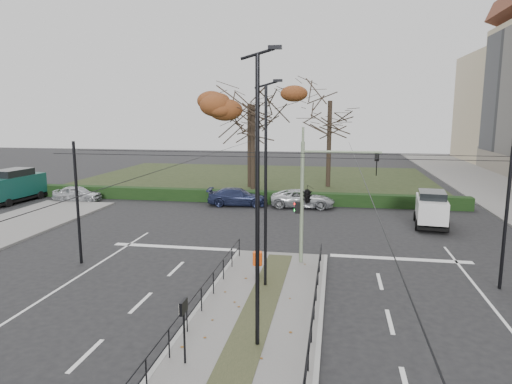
% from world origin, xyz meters
% --- Properties ---
extents(ground, '(140.00, 140.00, 0.00)m').
position_xyz_m(ground, '(0.00, 0.00, 0.00)').
color(ground, black).
rests_on(ground, ground).
extents(median_island, '(4.40, 15.00, 0.14)m').
position_xyz_m(median_island, '(0.00, -2.50, 0.07)').
color(median_island, '#62605E').
rests_on(median_island, ground).
extents(park, '(38.00, 26.00, 0.10)m').
position_xyz_m(park, '(-6.00, 32.00, 0.05)').
color(park, black).
rests_on(park, ground).
extents(hedge, '(38.00, 1.00, 1.00)m').
position_xyz_m(hedge, '(-6.00, 18.60, 0.50)').
color(hedge, black).
rests_on(hedge, ground).
extents(median_railing, '(4.14, 13.24, 0.92)m').
position_xyz_m(median_railing, '(0.00, -2.60, 0.98)').
color(median_railing, black).
rests_on(median_railing, median_island).
extents(catenary, '(20.00, 34.00, 6.00)m').
position_xyz_m(catenary, '(0.00, 1.62, 3.42)').
color(catenary, black).
rests_on(catenary, ground).
extents(traffic_light, '(3.98, 2.27, 5.85)m').
position_xyz_m(traffic_light, '(1.44, 3.65, 3.55)').
color(traffic_light, slate).
rests_on(traffic_light, median_island).
extents(litter_bin, '(0.43, 0.43, 1.11)m').
position_xyz_m(litter_bin, '(-0.65, 1.34, 0.93)').
color(litter_bin, black).
rests_on(litter_bin, median_island).
extents(info_panel, '(0.11, 0.50, 1.93)m').
position_xyz_m(info_panel, '(-1.51, -6.10, 1.66)').
color(info_panel, black).
rests_on(info_panel, median_island).
extents(streetlamp_median_near, '(0.75, 0.15, 9.03)m').
position_xyz_m(streetlamp_median_near, '(0.40, -4.67, 4.73)').
color(streetlamp_median_near, black).
rests_on(streetlamp_median_near, median_island).
extents(streetlamp_median_far, '(0.71, 0.14, 8.46)m').
position_xyz_m(streetlamp_median_far, '(-0.12, 0.32, 4.44)').
color(streetlamp_median_far, black).
rests_on(streetlamp_median_far, median_island).
extents(parked_car_first, '(4.03, 1.91, 1.33)m').
position_xyz_m(parked_car_first, '(-18.61, 16.60, 0.67)').
color(parked_car_first, '#B3B6BB').
rests_on(parked_car_first, ground).
extents(parked_car_third, '(4.98, 2.43, 1.39)m').
position_xyz_m(parked_car_third, '(-5.04, 17.34, 0.70)').
color(parked_car_third, '#1E2547').
rests_on(parked_car_third, ground).
extents(parked_car_fourth, '(5.03, 2.41, 1.38)m').
position_xyz_m(parked_car_fourth, '(0.16, 17.50, 0.69)').
color(parked_car_fourth, '#B3B6BB').
rests_on(parked_car_fourth, ground).
extents(white_van, '(2.39, 4.48, 2.32)m').
position_xyz_m(white_van, '(8.84, 12.82, 1.21)').
color(white_van, silver).
rests_on(white_van, ground).
extents(green_van, '(2.55, 5.74, 2.75)m').
position_xyz_m(green_van, '(-23.61, 15.46, 1.42)').
color(green_van, '#0D3C34').
rests_on(green_van, ground).
extents(rust_tree, '(9.58, 9.58, 10.53)m').
position_xyz_m(rust_tree, '(-5.21, 25.03, 8.10)').
color(rust_tree, black).
rests_on(rust_tree, park).
extents(bare_tree_center, '(5.93, 5.93, 11.16)m').
position_xyz_m(bare_tree_center, '(1.91, 27.75, 7.88)').
color(bare_tree_center, black).
rests_on(bare_tree_center, park).
extents(bare_tree_near, '(6.08, 6.08, 10.80)m').
position_xyz_m(bare_tree_near, '(-5.74, 26.17, 7.62)').
color(bare_tree_near, black).
rests_on(bare_tree_near, park).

